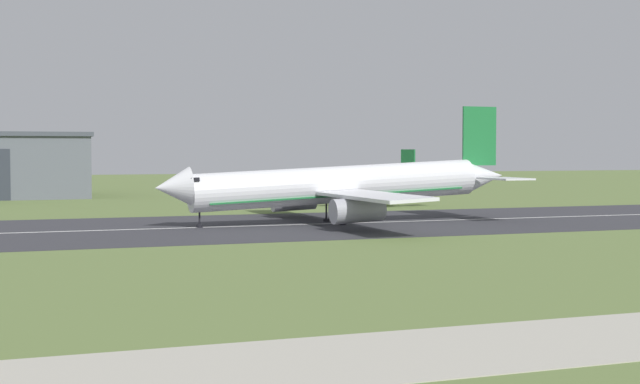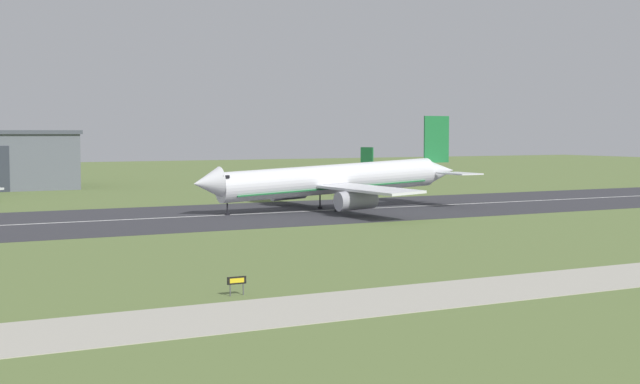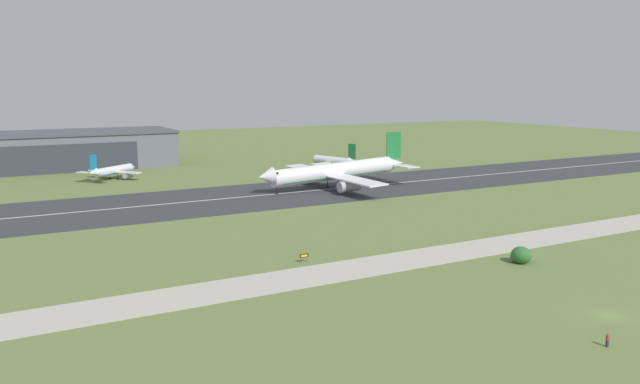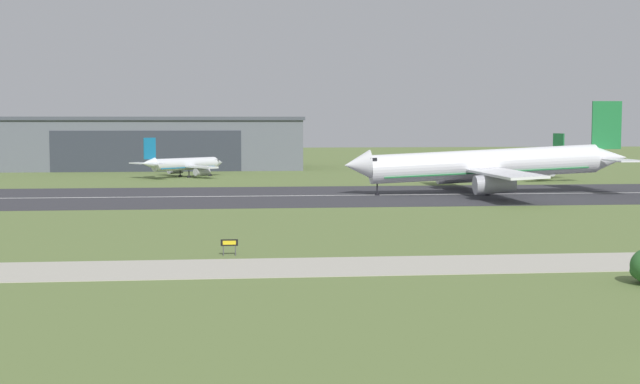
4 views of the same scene
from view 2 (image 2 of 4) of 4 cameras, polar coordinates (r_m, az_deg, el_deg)
The scene contains 7 objects.
ground_plane at distance 94.18m, azimuth 5.70°, elevation -4.23°, with size 635.80×635.80×0.00m, color olive.
runway_strip at distance 142.01m, azimuth -6.36°, elevation -1.50°, with size 395.80×41.24×0.06m, color #333338.
runway_centreline at distance 142.01m, azimuth -6.36°, elevation -1.48°, with size 356.22×0.70×0.01m, color silver.
taxiway_road at distance 79.25m, azimuth 13.29°, elevation -5.83°, with size 296.85×10.14×0.05m, color #B2AD9E.
airplane_landing at distance 150.40m, azimuth 0.77°, elevation 0.75°, with size 50.57×49.61×16.11m.
airplane_parked_west at distance 193.25m, azimuth 0.98°, elevation 0.85°, with size 20.48×24.01×10.06m.
runway_sign at distance 72.65m, azimuth -5.35°, elevation -5.73°, with size 1.63×0.13×1.55m.
Camera 2 is at (-51.36, -23.91, 13.22)m, focal length 50.00 mm.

